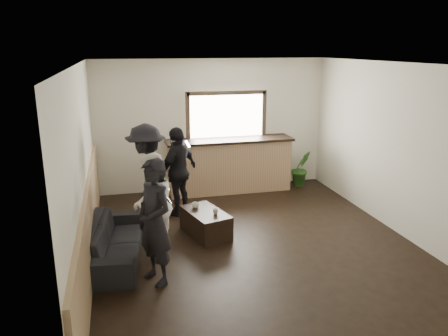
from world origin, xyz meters
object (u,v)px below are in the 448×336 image
object	(u,v)px
cup_a	(195,205)
cup_b	(216,212)
person_a	(155,222)
person_d	(179,171)
bar_counter	(229,162)
sofa	(114,241)
coffee_table	(206,223)
person_c	(147,176)
potted_plant	(301,168)
person_b	(152,205)

from	to	relation	value
cup_a	cup_b	distance (m)	0.45
cup_a	person_a	size ratio (longest dim) A/B	0.07
person_d	bar_counter	bearing A→B (deg)	177.09
sofa	person_d	distance (m)	2.05
coffee_table	cup_b	distance (m)	0.33
coffee_table	person_c	size ratio (longest dim) A/B	0.52
coffee_table	potted_plant	distance (m)	3.38
cup_a	person_a	bearing A→B (deg)	-118.31
cup_b	person_c	bearing A→B (deg)	141.70
coffee_table	potted_plant	xyz separation A→B (m)	(2.63, 2.12, 0.19)
cup_b	person_d	size ratio (longest dim) A/B	0.06
bar_counter	cup_b	xyz separation A→B (m)	(-0.84, -2.33, -0.18)
sofa	person_c	size ratio (longest dim) A/B	1.06
potted_plant	cup_b	bearing A→B (deg)	-137.54
person_a	person_d	bearing A→B (deg)	136.59
cup_a	cup_b	size ratio (longest dim) A/B	1.27
cup_b	potted_plant	size ratio (longest dim) A/B	0.12
sofa	potted_plant	distance (m)	4.87
person_b	coffee_table	bearing A→B (deg)	127.10
person_a	person_d	distance (m)	2.46
cup_a	person_c	world-z (taller)	person_c
sofa	potted_plant	world-z (taller)	potted_plant
sofa	bar_counter	bearing A→B (deg)	-35.31
sofa	person_a	bearing A→B (deg)	-138.30
potted_plant	person_c	bearing A→B (deg)	-157.14
bar_counter	cup_a	distance (m)	2.26
sofa	potted_plant	xyz separation A→B (m)	(4.11, 2.62, 0.12)
coffee_table	person_b	xyz separation A→B (m)	(-0.89, -0.47, 0.57)
cup_b	potted_plant	world-z (taller)	potted_plant
person_c	sofa	bearing A→B (deg)	-19.66
coffee_table	person_c	world-z (taller)	person_c
person_b	person_d	xyz separation A→B (m)	(0.61, 1.54, 0.05)
sofa	person_d	bearing A→B (deg)	-30.13
coffee_table	cup_a	size ratio (longest dim) A/B	7.90
cup_a	potted_plant	xyz separation A→B (m)	(2.76, 1.92, -0.06)
person_b	potted_plant	bearing A→B (deg)	135.67
person_a	person_c	world-z (taller)	person_c
cup_a	person_a	world-z (taller)	person_a
bar_counter	sofa	bearing A→B (deg)	-132.60
person_a	person_b	xyz separation A→B (m)	(0.04, 0.83, -0.07)
cup_b	potted_plant	bearing A→B (deg)	42.46
bar_counter	person_b	xyz separation A→B (m)	(-1.86, -2.63, 0.14)
cup_a	person_c	distance (m)	0.97
bar_counter	potted_plant	bearing A→B (deg)	-1.58
potted_plant	person_d	bearing A→B (deg)	-160.16
potted_plant	person_b	bearing A→B (deg)	-143.67
cup_a	person_d	xyz separation A→B (m)	(-0.15, 0.87, 0.36)
coffee_table	person_b	world-z (taller)	person_b
person_a	person_c	bearing A→B (deg)	150.48
bar_counter	sofa	size ratio (longest dim) A/B	1.41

